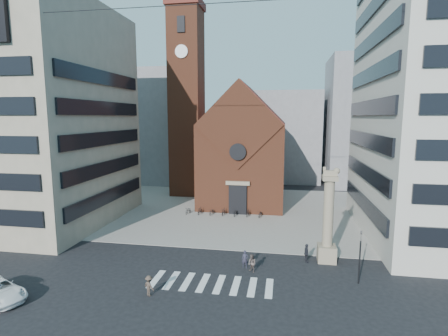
{
  "coord_description": "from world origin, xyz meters",
  "views": [
    {
      "loc": [
        5.97,
        -28.36,
        13.04
      ],
      "look_at": [
        -0.33,
        8.0,
        7.6
      ],
      "focal_mm": 28.0,
      "sensor_mm": 36.0,
      "label": 1
    }
  ],
  "objects_px": {
    "lion_column": "(328,225)",
    "scooter_0": "(188,210)",
    "pedestrian_1": "(252,263)",
    "pedestrian_0": "(245,259)",
    "traffic_light": "(360,256)",
    "pedestrian_2": "(306,253)"
  },
  "relations": [
    {
      "from": "lion_column",
      "to": "scooter_0",
      "type": "distance_m",
      "value": 21.36
    },
    {
      "from": "pedestrian_2",
      "to": "pedestrian_0",
      "type": "bearing_deg",
      "value": 100.62
    },
    {
      "from": "pedestrian_0",
      "to": "pedestrian_2",
      "type": "bearing_deg",
      "value": 23.22
    },
    {
      "from": "lion_column",
      "to": "pedestrian_0",
      "type": "bearing_deg",
      "value": -159.56
    },
    {
      "from": "lion_column",
      "to": "traffic_light",
      "type": "relative_size",
      "value": 2.02
    },
    {
      "from": "traffic_light",
      "to": "pedestrian_1",
      "type": "relative_size",
      "value": 2.78
    },
    {
      "from": "scooter_0",
      "to": "lion_column",
      "type": "bearing_deg",
      "value": -28.9
    },
    {
      "from": "lion_column",
      "to": "pedestrian_1",
      "type": "xyz_separation_m",
      "value": [
        -6.48,
        -3.4,
        -2.68
      ]
    },
    {
      "from": "lion_column",
      "to": "traffic_light",
      "type": "height_order",
      "value": "lion_column"
    },
    {
      "from": "lion_column",
      "to": "traffic_light",
      "type": "distance_m",
      "value": 4.62
    },
    {
      "from": "pedestrian_2",
      "to": "scooter_0",
      "type": "distance_m",
      "value": 20.1
    },
    {
      "from": "lion_column",
      "to": "pedestrian_0",
      "type": "xyz_separation_m",
      "value": [
        -7.16,
        -2.67,
        -2.68
      ]
    },
    {
      "from": "pedestrian_1",
      "to": "pedestrian_2",
      "type": "height_order",
      "value": "pedestrian_2"
    },
    {
      "from": "scooter_0",
      "to": "pedestrian_0",
      "type": "bearing_deg",
      "value": -49.72
    },
    {
      "from": "pedestrian_0",
      "to": "pedestrian_2",
      "type": "relative_size",
      "value": 0.91
    },
    {
      "from": "pedestrian_2",
      "to": "traffic_light",
      "type": "bearing_deg",
      "value": -143.45
    },
    {
      "from": "pedestrian_1",
      "to": "scooter_0",
      "type": "bearing_deg",
      "value": 161.65
    },
    {
      "from": "pedestrian_2",
      "to": "pedestrian_1",
      "type": "bearing_deg",
      "value": 110.44
    },
    {
      "from": "pedestrian_1",
      "to": "traffic_light",
      "type": "bearing_deg",
      "value": 35.88
    },
    {
      "from": "traffic_light",
      "to": "pedestrian_0",
      "type": "bearing_deg",
      "value": 171.73
    },
    {
      "from": "traffic_light",
      "to": "lion_column",
      "type": "bearing_deg",
      "value": 116.46
    },
    {
      "from": "pedestrian_0",
      "to": "traffic_light",
      "type": "bearing_deg",
      "value": -6.88
    }
  ]
}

